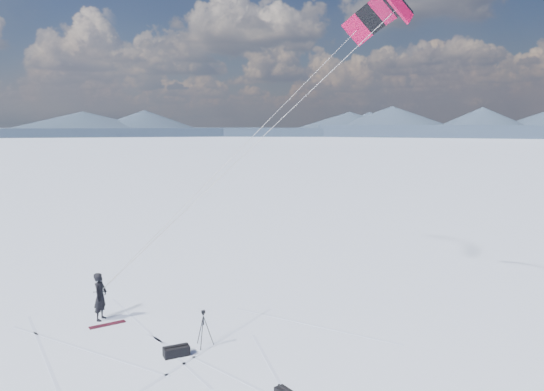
# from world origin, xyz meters

# --- Properties ---
(ground) EXTENTS (1800.00, 1800.00, 0.00)m
(ground) POSITION_xyz_m (0.00, 0.00, 0.00)
(ground) COLOR white
(horizon_hills) EXTENTS (704.00, 704.00, 10.39)m
(horizon_hills) POSITION_xyz_m (-0.00, 0.00, 4.58)
(horizon_hills) COLOR #1F2C3E
(horizon_hills) RESTS_ON ground
(snow_tracks) EXTENTS (17.62, 10.25, 0.01)m
(snow_tracks) POSITION_xyz_m (0.33, 0.01, 0.00)
(snow_tracks) COLOR #B0BCDB
(snow_tracks) RESTS_ON ground
(snowkiter) EXTENTS (0.53, 0.75, 1.93)m
(snowkiter) POSITION_xyz_m (-2.67, 3.58, 0.00)
(snowkiter) COLOR black
(snowkiter) RESTS_ON ground
(snowboard) EXTENTS (1.27, 1.06, 0.04)m
(snowboard) POSITION_xyz_m (-2.22, 3.03, 0.02)
(snowboard) COLOR maroon
(snowboard) RESTS_ON ground
(tripod) EXTENTS (0.64, 0.60, 1.32)m
(tripod) POSITION_xyz_m (1.94, 1.33, 0.85)
(tripod) COLOR black
(tripod) RESTS_ON ground
(gear_bag_a) EXTENTS (0.96, 0.78, 0.39)m
(gear_bag_a) POSITION_xyz_m (1.17, 0.47, 0.17)
(gear_bag_a) COLOR black
(gear_bag_a) RESTS_ON ground
(power_kite) EXTENTS (12.47, 5.62, 11.99)m
(power_kite) POSITION_xyz_m (8.53, 6.09, 12.25)
(power_kite) COLOR #B00937
(power_kite) RESTS_ON ground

